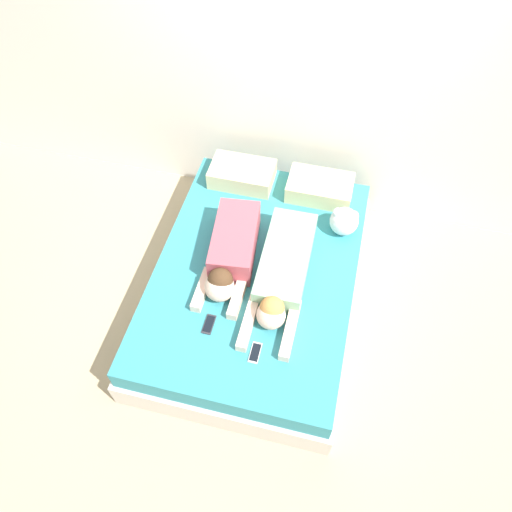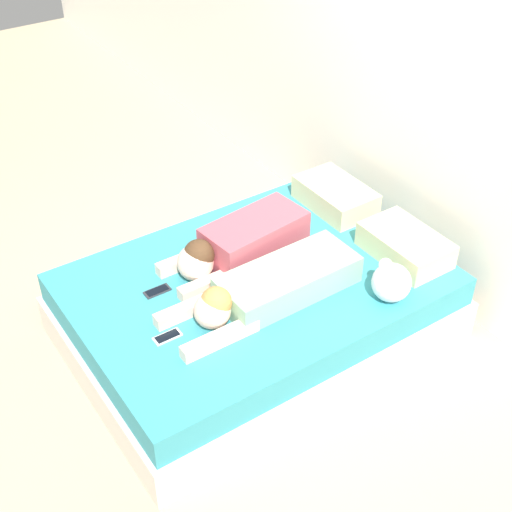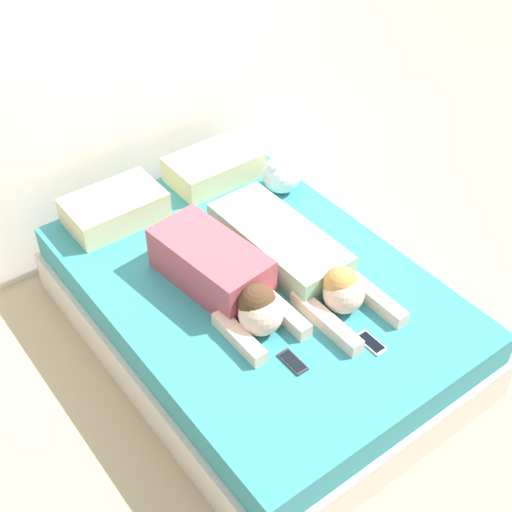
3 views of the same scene
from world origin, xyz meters
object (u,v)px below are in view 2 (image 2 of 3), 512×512
(pillow_head_left, at_px, (335,196))
(plush_toy, at_px, (392,282))
(pillow_head_right, at_px, (405,245))
(cell_phone_left, at_px, (157,291))
(bed, at_px, (256,306))
(cell_phone_right, at_px, (167,337))
(person_right, at_px, (268,288))
(person_left, at_px, (238,244))

(pillow_head_left, relative_size, plush_toy, 2.26)
(pillow_head_right, height_order, cell_phone_left, pillow_head_right)
(bed, height_order, cell_phone_left, cell_phone_left)
(cell_phone_right, relative_size, plush_toy, 0.65)
(person_right, relative_size, cell_phone_right, 7.74)
(person_left, xyz_separation_m, plush_toy, (0.75, 0.50, 0.00))
(person_right, height_order, cell_phone_right, person_right)
(cell_phone_right, bearing_deg, pillow_head_left, 107.84)
(pillow_head_left, distance_m, cell_phone_left, 1.38)
(bed, relative_size, pillow_head_right, 4.10)
(person_right, distance_m, cell_phone_right, 0.60)
(person_right, xyz_separation_m, cell_phone_right, (-0.05, -0.60, -0.08))
(pillow_head_right, relative_size, cell_phone_left, 3.49)
(bed, xyz_separation_m, person_right, (0.20, -0.06, 0.31))
(pillow_head_right, xyz_separation_m, cell_phone_right, (-0.17, -1.50, -0.07))
(person_left, height_order, cell_phone_left, person_left)
(person_left, bearing_deg, bed, -0.54)
(cell_phone_right, xyz_separation_m, plush_toy, (0.41, 1.16, 0.11))
(pillow_head_left, xyz_separation_m, cell_phone_left, (0.13, -1.37, -0.07))
(cell_phone_left, relative_size, plush_toy, 0.65)
(pillow_head_left, relative_size, person_left, 0.58)
(pillow_head_right, bearing_deg, person_left, -121.50)
(cell_phone_right, bearing_deg, plush_toy, 70.73)
(person_right, bearing_deg, plush_toy, 57.61)
(pillow_head_left, bearing_deg, pillow_head_right, 0.00)
(pillow_head_right, height_order, person_right, person_right)
(person_left, bearing_deg, plush_toy, 33.86)
(person_left, xyz_separation_m, cell_phone_left, (-0.01, -0.53, -0.11))
(pillow_head_left, height_order, cell_phone_left, pillow_head_left)
(bed, height_order, pillow_head_left, pillow_head_left)
(person_right, bearing_deg, cell_phone_right, -94.54)
(pillow_head_right, relative_size, person_right, 0.45)
(pillow_head_right, relative_size, person_left, 0.58)
(pillow_head_left, height_order, person_left, person_left)
(person_left, height_order, cell_phone_right, person_left)
(bed, distance_m, person_right, 0.37)
(bed, relative_size, cell_phone_left, 14.30)
(person_right, height_order, plush_toy, plush_toy)
(person_left, distance_m, cell_phone_right, 0.75)
(cell_phone_left, distance_m, plush_toy, 1.29)
(bed, bearing_deg, plush_toy, 41.94)
(person_left, height_order, person_right, person_left)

